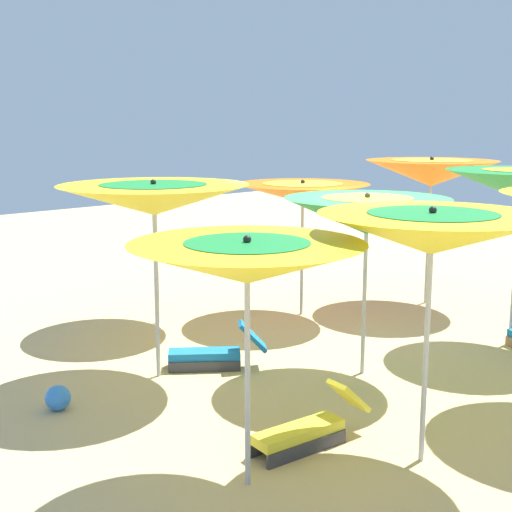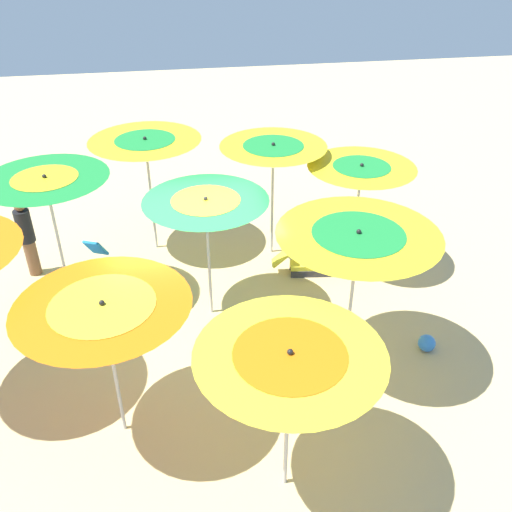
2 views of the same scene
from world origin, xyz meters
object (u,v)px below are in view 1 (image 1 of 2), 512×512
beach_umbrella_4 (367,215)px  beach_umbrella_7 (432,233)px  beach_umbrella_5 (154,199)px  lounger_0 (212,353)px  beach_ball (58,398)px  beach_umbrella_2 (155,197)px  beach_umbrella_8 (247,262)px  lounger_1 (307,428)px  beach_umbrella_0 (431,173)px  beach_umbrella_1 (303,193)px

beach_umbrella_4 → beach_umbrella_7: 2.35m
beach_umbrella_4 → beach_umbrella_5: beach_umbrella_5 is taller
lounger_0 → beach_ball: size_ratio=4.17×
beach_umbrella_2 → beach_umbrella_8: size_ratio=1.00×
beach_umbrella_5 → beach_umbrella_8: bearing=70.0°
lounger_0 → lounger_1: bearing=111.1°
beach_umbrella_0 → lounger_1: 6.47m
beach_umbrella_4 → beach_umbrella_1: bearing=-121.1°
beach_umbrella_7 → lounger_0: size_ratio=2.04×
beach_umbrella_0 → beach_umbrella_5: (5.56, -0.28, -0.06)m
beach_umbrella_5 → beach_ball: 2.55m
beach_umbrella_7 → lounger_1: bearing=-57.7°
beach_umbrella_2 → beach_umbrella_7: size_ratio=0.93×
lounger_1 → beach_umbrella_0: bearing=-150.1°
beach_umbrella_8 → beach_umbrella_5: bearing=-110.0°
beach_umbrella_5 → beach_umbrella_7: (-0.50, 3.54, -0.06)m
beach_umbrella_0 → beach_umbrella_8: bearing=20.5°
beach_umbrella_0 → beach_umbrella_1: bearing=-25.3°
beach_umbrella_7 → lounger_1: beach_umbrella_7 is taller
beach_umbrella_1 → beach_umbrella_8: size_ratio=1.00×
beach_umbrella_1 → lounger_1: beach_umbrella_1 is taller
beach_umbrella_0 → beach_umbrella_8: (6.56, 2.45, -0.30)m
beach_umbrella_0 → lounger_0: size_ratio=2.17×
beach_umbrella_4 → beach_umbrella_5: size_ratio=0.93×
lounger_0 → beach_umbrella_1: bearing=-121.3°
beach_umbrella_2 → beach_umbrella_5: (1.39, 1.95, 0.22)m
beach_umbrella_2 → lounger_0: beach_umbrella_2 is taller
beach_umbrella_1 → lounger_1: (3.51, 3.34, -1.83)m
lounger_0 → beach_ball: (2.12, -0.14, -0.06)m
beach_umbrella_0 → lounger_1: (5.65, 2.33, -2.11)m
beach_umbrella_4 → beach_umbrella_5: 2.60m
beach_umbrella_0 → beach_umbrella_4: beach_umbrella_0 is taller
beach_umbrella_7 → lounger_1: 2.27m
beach_umbrella_8 → beach_ball: 3.26m
beach_umbrella_5 → beach_umbrella_8: 2.92m
beach_umbrella_0 → beach_umbrella_8: 7.01m
beach_umbrella_0 → beach_umbrella_1: beach_umbrella_0 is taller
beach_umbrella_0 → lounger_0: 5.31m
beach_umbrella_2 → beach_umbrella_8: (2.38, 4.68, -0.01)m
beach_umbrella_4 → beach_ball: (3.39, -1.60, -1.89)m
beach_umbrella_1 → lounger_1: size_ratio=1.64×
beach_umbrella_5 → beach_umbrella_7: size_ratio=1.02×
beach_umbrella_5 → lounger_1: 3.32m
beach_umbrella_0 → beach_umbrella_7: 6.02m
lounger_0 → lounger_1: (0.77, 2.37, -0.01)m
beach_umbrella_5 → lounger_0: size_ratio=2.09×
beach_umbrella_1 → beach_umbrella_4: size_ratio=0.97×
beach_umbrella_7 → beach_umbrella_0: bearing=-147.2°
beach_umbrella_1 → lounger_1: 5.18m
beach_umbrella_8 → lounger_0: (-1.68, -2.49, -1.80)m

